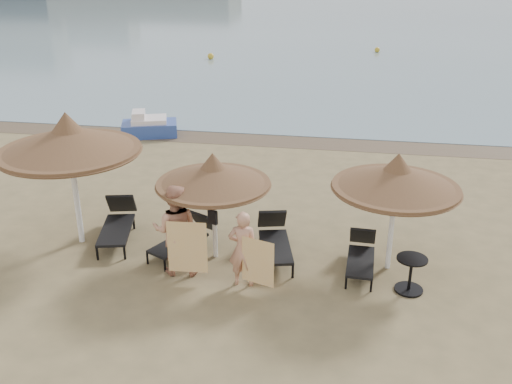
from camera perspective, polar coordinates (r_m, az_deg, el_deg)
ground at (r=12.80m, az=-5.29°, el=-7.76°), size 160.00×160.00×0.00m
wet_sand_strip at (r=21.23m, az=1.03°, el=5.23°), size 200.00×1.60×0.01m
palapa_left at (r=13.58m, az=-18.24°, el=4.93°), size 3.26×3.26×3.23m
palapa_center at (r=12.43m, az=-4.31°, el=1.67°), size 2.55×2.55×2.53m
palapa_right at (r=12.23m, az=13.88°, el=1.35°), size 2.72×2.72×2.70m
lounger_far_left at (r=14.32m, az=-13.66°, el=-2.94°), size 1.12×2.14×0.91m
lounger_near_left at (r=13.44m, az=-7.06°, el=-4.44°), size 1.34×1.89×0.81m
lounger_near_right at (r=13.18m, az=1.86°, el=-4.68°), size 1.09×2.08×0.89m
lounger_far_right at (r=12.86m, az=10.47°, el=-6.13°), size 0.65×1.75×0.77m
side_table at (r=12.28m, az=15.17°, el=-8.05°), size 0.63×0.63×0.77m
person_left at (r=12.25m, az=-8.11°, el=-3.08°), size 1.18×0.85×2.37m
person_right at (r=11.77m, az=-1.31°, el=-5.12°), size 0.94×0.64×1.96m
towel_left at (r=12.03m, az=-6.89°, el=-5.53°), size 0.84×0.07×1.18m
towel_right at (r=11.63m, az=0.18°, el=-7.02°), size 0.70×0.25×1.03m
bag_patterned at (r=12.84m, az=-4.04°, el=-0.72°), size 0.34×0.15×0.42m
bag_dark at (r=12.66m, az=-4.35°, el=-2.54°), size 0.24×0.16×0.32m
pedal_boat at (r=22.07m, az=-10.67°, el=6.48°), size 2.30×1.76×0.95m
buoy_left at (r=37.40m, az=-4.55°, el=13.38°), size 0.40×0.40×0.40m
buoy_mid at (r=40.71m, az=12.02°, el=13.73°), size 0.36×0.36×0.36m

